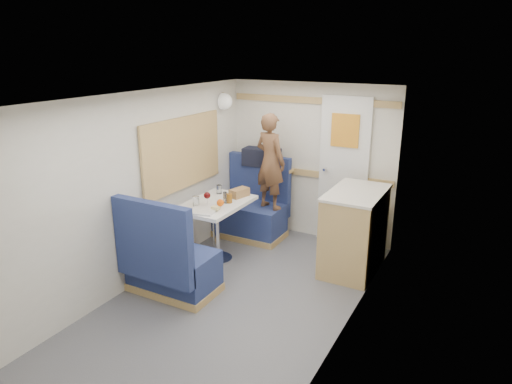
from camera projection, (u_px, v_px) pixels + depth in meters
The scene contains 27 objects.
floor at pixel (217, 316), 4.27m from camera, with size 4.50×4.50×0.00m, color #515156.
ceiling at pixel (211, 100), 3.66m from camera, with size 4.50×4.50×0.00m, color silver.
wall_back at pixel (311, 162), 5.86m from camera, with size 2.20×0.02×2.00m, color silver.
wall_left at pixel (120, 198), 4.46m from camera, with size 0.02×4.50×2.00m, color silver.
wall_right at pixel (335, 241), 3.47m from camera, with size 0.02×4.50×2.00m, color silver.
oak_trim_low at pixel (310, 173), 5.88m from camera, with size 2.15×0.02×0.08m, color #AE894E.
oak_trim_high at pixel (312, 100), 5.60m from camera, with size 2.15×0.02×0.08m, color #AE894E.
side_window at pixel (183, 153), 5.22m from camera, with size 0.04×1.30×0.72m, color #AAB499.
rear_door at pixel (343, 169), 5.63m from camera, with size 0.62×0.12×1.86m.
dinette_table at pixel (216, 215), 5.23m from camera, with size 0.62×0.92×0.72m.
bench_far at pixel (252, 214), 6.04m from camera, with size 0.90×0.59×1.05m.
bench_near at pixel (170, 266), 4.59m from camera, with size 0.90×0.59×1.05m.
ledge at pixel (261, 167), 6.08m from camera, with size 0.90×0.14×0.04m, color #AE894E.
dome_light at pixel (224, 101), 5.76m from camera, with size 0.20×0.20×0.20m, color white.
galley_counter at pixel (354, 230), 5.06m from camera, with size 0.57×0.92×0.92m.
person at pixel (270, 162), 5.64m from camera, with size 0.44×0.29×1.20m, color brown.
duffel_bag at pixel (262, 157), 6.03m from camera, with size 0.48×0.23×0.23m, color black.
tray at pixel (204, 209), 4.94m from camera, with size 0.27×0.36×0.02m, color silver.
orange_fruit at pixel (220, 203), 4.99m from camera, with size 0.08×0.08×0.08m, color orange.
cheese_block at pixel (215, 208), 4.90m from camera, with size 0.09×0.05×0.03m, color #F2E78B.
wine_glass at pixel (207, 196), 5.01m from camera, with size 0.08×0.08×0.17m.
tumbler_left at pixel (196, 201), 5.04m from camera, with size 0.07×0.07×0.12m, color silver.
tumbler_mid at pixel (219, 189), 5.49m from camera, with size 0.06×0.06×0.10m, color white.
tumbler_right at pixel (226, 198), 5.16m from camera, with size 0.07×0.07×0.11m, color white.
beer_glass at pixel (229, 198), 5.16m from camera, with size 0.07×0.07×0.11m, color brown.
pepper_grinder at pixel (225, 196), 5.22m from camera, with size 0.04×0.04×0.11m, color black.
bread_loaf at pixel (239, 193), 5.37m from camera, with size 0.13×0.23×0.10m, color olive.
Camera 1 is at (2.08, -3.10, 2.41)m, focal length 32.00 mm.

